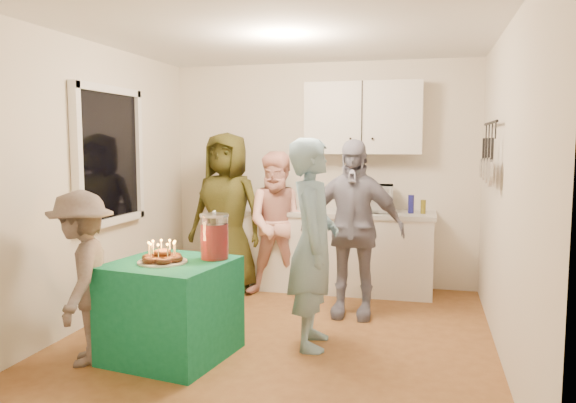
% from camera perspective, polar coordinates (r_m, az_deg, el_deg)
% --- Properties ---
extents(floor, '(4.00, 4.00, 0.00)m').
position_cam_1_polar(floor, '(4.98, -1.00, -13.70)').
color(floor, brown).
rests_on(floor, ground).
extents(ceiling, '(4.00, 4.00, 0.00)m').
position_cam_1_polar(ceiling, '(4.77, -1.06, 17.12)').
color(ceiling, white).
rests_on(ceiling, floor).
extents(back_wall, '(3.60, 3.60, 0.00)m').
position_cam_1_polar(back_wall, '(6.65, 3.44, 2.75)').
color(back_wall, silver).
rests_on(back_wall, floor).
extents(left_wall, '(4.00, 4.00, 0.00)m').
position_cam_1_polar(left_wall, '(5.45, -19.64, 1.67)').
color(left_wall, silver).
rests_on(left_wall, floor).
extents(right_wall, '(4.00, 4.00, 0.00)m').
position_cam_1_polar(right_wall, '(4.58, 21.28, 0.84)').
color(right_wall, silver).
rests_on(right_wall, floor).
extents(window_night, '(0.04, 1.00, 1.20)m').
position_cam_1_polar(window_night, '(5.68, -17.80, 4.43)').
color(window_night, black).
rests_on(window_night, left_wall).
extents(counter, '(2.20, 0.58, 0.86)m').
position_cam_1_polar(counter, '(6.43, 4.65, -5.19)').
color(counter, white).
rests_on(counter, floor).
extents(countertop, '(2.24, 0.62, 0.05)m').
position_cam_1_polar(countertop, '(6.36, 4.69, -1.16)').
color(countertop, beige).
rests_on(countertop, counter).
extents(upper_cabinet, '(1.30, 0.30, 0.80)m').
position_cam_1_polar(upper_cabinet, '(6.42, 7.66, 8.39)').
color(upper_cabinet, white).
rests_on(upper_cabinet, back_wall).
extents(pot_rack, '(0.12, 1.00, 0.60)m').
position_cam_1_polar(pot_rack, '(5.25, 19.58, 4.80)').
color(pot_rack, black).
rests_on(pot_rack, right_wall).
extents(microwave, '(0.57, 0.41, 0.30)m').
position_cam_1_polar(microwave, '(6.29, 8.14, 0.32)').
color(microwave, white).
rests_on(microwave, countertop).
extents(party_table, '(0.97, 0.97, 0.76)m').
position_cam_1_polar(party_table, '(4.57, -11.78, -10.65)').
color(party_table, '#106C44').
rests_on(party_table, floor).
extents(donut_cake, '(0.38, 0.38, 0.18)m').
position_cam_1_polar(donut_cake, '(4.43, -12.66, -4.95)').
color(donut_cake, '#381C0C').
rests_on(donut_cake, party_table).
extents(punch_jar, '(0.22, 0.22, 0.34)m').
position_cam_1_polar(punch_jar, '(4.48, -7.49, -3.67)').
color(punch_jar, red).
rests_on(punch_jar, party_table).
extents(man_birthday, '(0.49, 0.68, 1.72)m').
position_cam_1_polar(man_birthday, '(4.60, 2.58, -4.28)').
color(man_birthday, '#7B9FB3').
rests_on(man_birthday, floor).
extents(woman_back_left, '(0.95, 0.69, 1.79)m').
position_cam_1_polar(woman_back_left, '(6.32, -6.22, -1.15)').
color(woman_back_left, brown).
rests_on(woman_back_left, floor).
extents(woman_back_center, '(0.88, 0.75, 1.58)m').
position_cam_1_polar(woman_back_center, '(6.13, -0.83, -2.31)').
color(woman_back_center, '#F3897F').
rests_on(woman_back_center, floor).
extents(woman_back_right, '(1.02, 0.45, 1.71)m').
position_cam_1_polar(woman_back_right, '(5.42, 6.49, -2.76)').
color(woman_back_right, black).
rests_on(woman_back_right, floor).
extents(child_near_left, '(0.79, 0.98, 1.33)m').
position_cam_1_polar(child_near_left, '(4.57, -20.19, -7.25)').
color(child_near_left, '#524641').
rests_on(child_near_left, floor).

